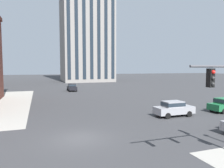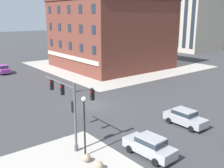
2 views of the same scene
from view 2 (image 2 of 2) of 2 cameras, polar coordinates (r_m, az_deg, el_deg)
ground_plane at (r=33.66m, az=-4.27°, el=-4.48°), size 320.00×320.00×0.00m
sidewalk_far_corner at (r=60.81m, az=0.80°, el=4.21°), size 32.00×32.00×0.02m
traffic_signal_main at (r=22.40m, az=-8.82°, el=-4.21°), size 5.35×2.09×5.84m
bollard_sphere_curb_a at (r=21.29m, az=-5.46°, el=-15.52°), size 0.64×0.64×0.64m
bollard_sphere_curb_b at (r=20.31m, az=-2.78°, el=-17.08°), size 0.64×0.64×0.64m
street_lamp_corner_near at (r=20.91m, az=-5.97°, el=-7.48°), size 0.36×0.36×4.97m
car_main_southbound_near at (r=55.43m, az=-22.36°, el=3.04°), size 4.46×2.01×1.68m
car_main_southbound_far at (r=28.22m, az=15.38°, el=-6.83°), size 4.40×1.89×1.68m
car_cross_eastbound at (r=21.92m, az=8.11°, el=-12.89°), size 4.50×2.09×1.68m
storefront_block_near_corner at (r=58.06m, az=-0.29°, el=10.85°), size 20.87×20.38×14.33m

